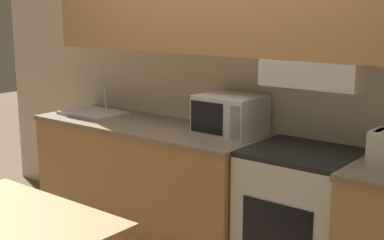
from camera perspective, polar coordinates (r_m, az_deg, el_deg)
The scene contains 5 objects.
wall_back at distance 3.72m, azimuth 4.45°, elevation 7.97°, with size 5.39×0.38×2.55m.
lower_counter_main at distance 4.09m, azimuth -4.71°, elevation -6.62°, with size 1.86×0.65×0.91m.
stove_range at distance 3.43m, azimuth 11.43°, elevation -10.56°, with size 0.65×0.60×0.91m.
microwave at distance 3.62m, azimuth 4.13°, elevation 0.56°, with size 0.41×0.37×0.27m.
sink_basin at distance 4.39m, azimuth -10.44°, elevation 0.84°, with size 0.50×0.36×0.28m.
Camera 1 is at (2.09, -3.15, 1.74)m, focal length 50.00 mm.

